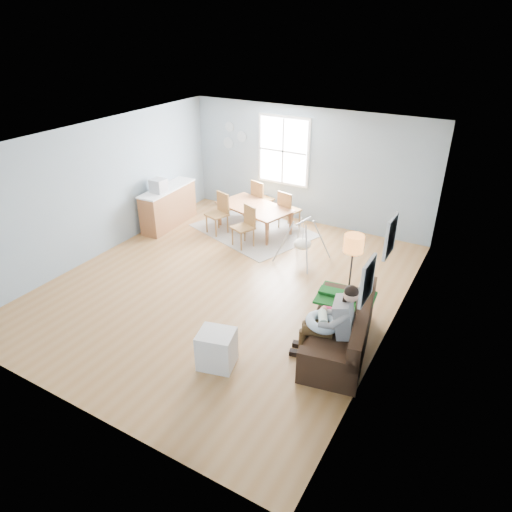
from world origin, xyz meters
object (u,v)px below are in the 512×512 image
Objects in this scene: dining_table at (254,219)px; chair_ne at (287,208)px; monitor at (158,185)px; chair_nw at (260,197)px; chair_sw at (220,211)px; counter at (169,206)px; father at (333,320)px; chair_se at (246,224)px; storage_cube at (216,349)px; sofa at (342,333)px; floor_lamp at (353,251)px; baby_swing at (302,243)px; toddler at (342,305)px.

dining_table is 1.83× the size of chair_ne.
chair_nw is at bearing 46.54° from monitor.
chair_sw is 0.55× the size of counter.
father is 3.94m from chair_se.
monitor is (-5.11, 2.32, 0.41)m from father.
monitor is at bearing -136.74° from dining_table.
storage_cube is 4.88m from chair_ne.
chair_ne is (0.40, 1.20, 0.02)m from chair_se.
sofa is 4.70m from chair_sw.
floor_lamp is at bearing -14.32° from monitor.
baby_swing is (-0.25, 3.48, 0.12)m from storage_cube.
chair_ne is (-1.21, 4.72, 0.25)m from storage_cube.
chair_sw is at bearing 171.35° from baby_swing.
father is 1.71m from storage_cube.
father reaches higher than toddler.
chair_se reaches higher than baby_swing.
baby_swing is at bearing -1.54° from counter.
chair_nw reaches higher than sofa.
chair_nw reaches higher than storage_cube.
floor_lamp is at bearing 58.23° from storage_cube.
storage_cube is at bearing -121.77° from floor_lamp.
toddler reaches higher than dining_table.
dining_table is (-1.85, 4.28, 0.02)m from storage_cube.
monitor is (-1.66, -1.75, 0.54)m from chair_nw.
chair_ne is at bearing -18.29° from chair_nw.
father is 3.02m from baby_swing.
dining_table is 1.01× the size of counter.
father is 4.81m from chair_sw.
chair_nw is 0.92m from chair_ne.
dining_table is 1.83× the size of chair_sw.
toddler is 1.97m from storage_cube.
monitor is at bearing 165.68° from floor_lamp.
toddler is 1.25× the size of storage_cube.
chair_ne is (0.87, -0.29, -0.02)m from chair_nw.
toddler is at bearing 46.61° from storage_cube.
chair_se is at bearing 143.03° from sofa.
sofa is at bearing -33.44° from chair_sw.
chair_nw is (0.40, 1.19, 0.01)m from chair_sw.
chair_ne is at bearing 71.58° from chair_se.
dining_table is 1.79× the size of chair_nw.
chair_sw is 1.26m from chair_nw.
baby_swing is at bearing 94.14° from storage_cube.
floor_lamp reaches higher than dining_table.
chair_se reaches higher than storage_cube.
chair_sw is at bearing 123.00° from storage_cube.
counter is (-5.10, 2.17, -0.18)m from toddler.
monitor is at bearing -155.95° from chair_sw.
chair_sw reaches higher than sofa.
father is 5.62m from monitor.
chair_se is at bearing 139.02° from father.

